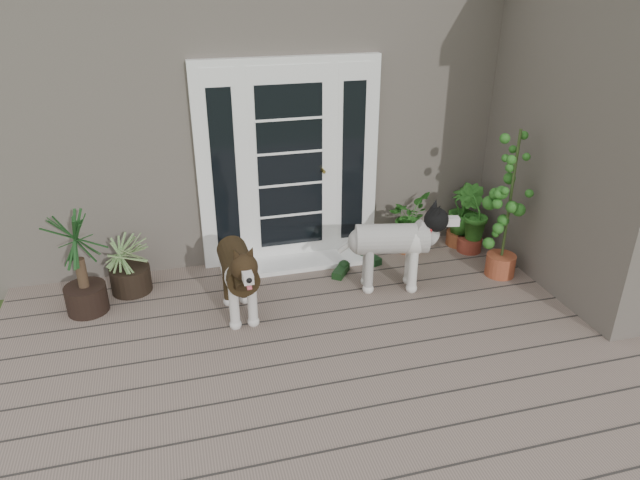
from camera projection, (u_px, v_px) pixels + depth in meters
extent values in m
cube|color=#6B5B4C|center=(376.00, 381.00, 4.58)|extent=(6.20, 4.60, 0.12)
cube|color=#665E54|center=(270.00, 91.00, 7.64)|extent=(7.40, 4.00, 3.10)
cube|color=#665E54|center=(625.00, 137.00, 5.58)|extent=(1.60, 2.40, 3.10)
cube|color=white|center=(289.00, 164.00, 5.96)|extent=(1.90, 0.14, 2.15)
cube|color=white|center=(296.00, 262.00, 6.24)|extent=(1.60, 0.40, 0.05)
imported|color=#204F16|center=(408.00, 226.00, 6.43)|extent=(0.66, 0.66, 0.60)
imported|color=#255819|center=(471.00, 228.00, 6.44)|extent=(0.53, 0.53, 0.56)
imported|color=#1E5217|center=(461.00, 221.00, 6.58)|extent=(0.40, 0.40, 0.60)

